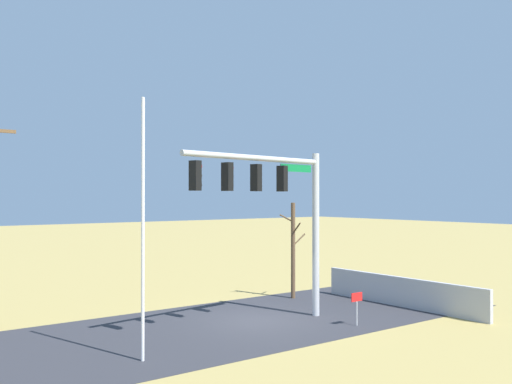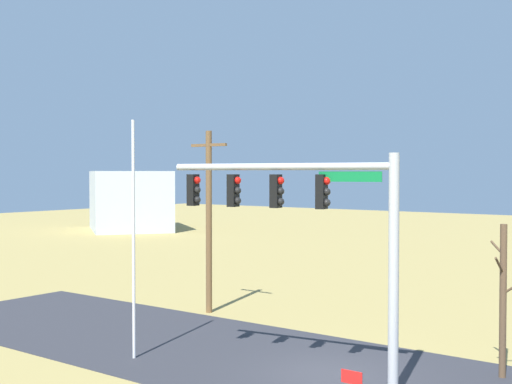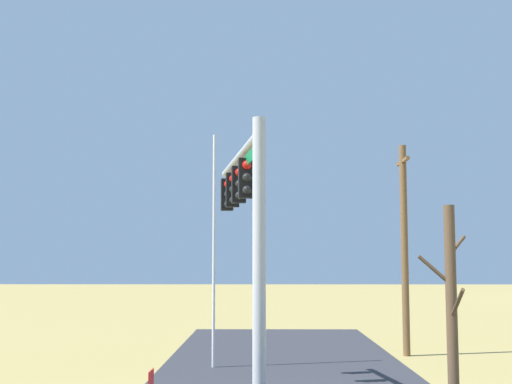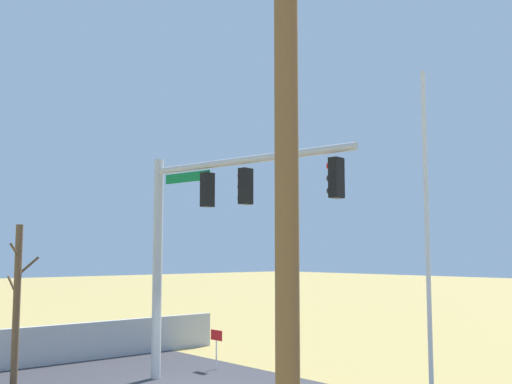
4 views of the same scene
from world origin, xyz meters
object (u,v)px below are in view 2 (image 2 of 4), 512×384
object	(u,v)px
signal_mast	(314,218)
bare_tree	(503,299)
flagpole	(134,240)
open_sign	(352,384)
utility_pole	(209,218)
distant_building	(130,201)

from	to	relation	value
signal_mast	bare_tree	bearing A→B (deg)	43.32
flagpole	bare_tree	xyz separation A→B (m)	(10.07, 4.99, -1.52)
signal_mast	bare_tree	xyz separation A→B (m)	(4.04, 3.81, -2.40)
open_sign	signal_mast	bearing A→B (deg)	140.02
utility_pole	open_sign	world-z (taller)	utility_pole
flagpole	distant_building	size ratio (longest dim) A/B	0.72
signal_mast	distant_building	size ratio (longest dim) A/B	0.65
open_sign	distant_building	size ratio (longest dim) A/B	0.12
flagpole	utility_pole	bearing A→B (deg)	111.76
signal_mast	open_sign	world-z (taller)	signal_mast
signal_mast	utility_pole	distance (m)	10.44
flagpole	distant_building	bearing A→B (deg)	137.55
open_sign	utility_pole	bearing A→B (deg)	145.60
signal_mast	utility_pole	bearing A→B (deg)	147.14
bare_tree	distant_building	bearing A→B (deg)	148.58
signal_mast	flagpole	xyz separation A→B (m)	(-6.02, -1.17, -0.88)
signal_mast	utility_pole	size ratio (longest dim) A/B	0.89
utility_pole	open_sign	distance (m)	13.64
distant_building	bare_tree	bearing A→B (deg)	-175.17
flagpole	bare_tree	size ratio (longest dim) A/B	1.71
bare_tree	utility_pole	bearing A→B (deg)	171.83
bare_tree	distant_building	distance (m)	54.76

